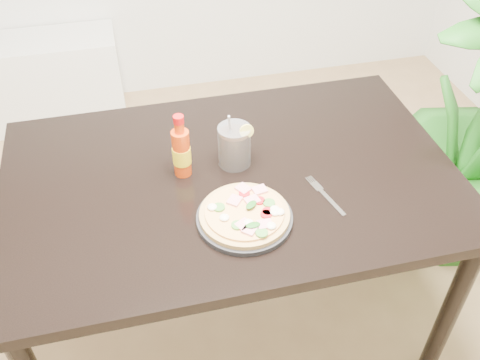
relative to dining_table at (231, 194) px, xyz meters
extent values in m
cube|color=black|center=(0.00, 0.00, 0.06)|extent=(1.40, 0.90, 0.04)
cylinder|color=black|center=(0.64, -0.39, -0.31)|extent=(0.06, 0.06, 0.71)
cylinder|color=black|center=(-0.64, 0.39, -0.31)|extent=(0.06, 0.06, 0.71)
cylinder|color=black|center=(0.64, 0.39, -0.31)|extent=(0.06, 0.06, 0.71)
cylinder|color=black|center=(-0.01, -0.20, 0.09)|extent=(0.27, 0.27, 0.02)
cylinder|color=tan|center=(-0.01, -0.20, 0.11)|extent=(0.25, 0.25, 0.01)
cylinder|color=#E0A861|center=(-0.01, -0.20, 0.12)|extent=(0.22, 0.22, 0.01)
cube|color=pink|center=(0.01, -0.12, 0.12)|extent=(0.05, 0.05, 0.01)
cube|color=pink|center=(0.03, -0.27, 0.12)|extent=(0.04, 0.03, 0.01)
cube|color=pink|center=(0.06, -0.13, 0.12)|extent=(0.05, 0.04, 0.01)
cube|color=pink|center=(-0.01, -0.28, 0.12)|extent=(0.05, 0.05, 0.01)
cube|color=pink|center=(-0.02, -0.16, 0.12)|extent=(0.05, 0.05, 0.01)
cube|color=pink|center=(-0.02, -0.26, 0.12)|extent=(0.05, 0.05, 0.01)
cube|color=pink|center=(0.02, -0.17, 0.12)|extent=(0.05, 0.04, 0.01)
cylinder|color=#AE1219|center=(0.04, -0.17, 0.12)|extent=(0.03, 0.03, 0.01)
cylinder|color=#AE1219|center=(0.01, -0.14, 0.12)|extent=(0.03, 0.03, 0.01)
cylinder|color=#AE1219|center=(-0.02, -0.27, 0.12)|extent=(0.03, 0.03, 0.01)
cylinder|color=#AE1219|center=(0.05, -0.22, 0.12)|extent=(0.03, 0.03, 0.01)
cylinder|color=#AE1219|center=(0.05, -0.23, 0.12)|extent=(0.03, 0.03, 0.01)
cylinder|color=#41862C|center=(-0.04, -0.25, 0.12)|extent=(0.03, 0.03, 0.01)
cylinder|color=#41862C|center=(-0.07, -0.17, 0.12)|extent=(0.03, 0.03, 0.01)
cylinder|color=#41862C|center=(0.07, -0.19, 0.12)|extent=(0.03, 0.03, 0.01)
cylinder|color=#41862C|center=(0.02, -0.30, 0.12)|extent=(0.03, 0.03, 0.01)
ellipsoid|color=white|center=(0.09, -0.23, 0.12)|extent=(0.03, 0.03, 0.01)
ellipsoid|color=white|center=(-0.09, -0.17, 0.12)|extent=(0.03, 0.03, 0.01)
ellipsoid|color=white|center=(0.08, -0.22, 0.12)|extent=(0.03, 0.03, 0.01)
ellipsoid|color=white|center=(0.05, -0.28, 0.12)|extent=(0.03, 0.03, 0.01)
ellipsoid|color=white|center=(-0.01, -0.25, 0.12)|extent=(0.03, 0.03, 0.01)
ellipsoid|color=white|center=(-0.07, -0.22, 0.12)|extent=(0.03, 0.03, 0.01)
ellipsoid|color=white|center=(0.07, -0.23, 0.12)|extent=(0.03, 0.03, 0.01)
ellipsoid|color=#1C6117|center=(0.01, -0.19, 0.13)|extent=(0.04, 0.04, 0.00)
ellipsoid|color=#1C6117|center=(0.00, -0.27, 0.13)|extent=(0.04, 0.02, 0.00)
cylinder|color=red|center=(-0.14, 0.04, 0.16)|extent=(0.07, 0.07, 0.16)
cylinder|color=yellow|center=(-0.14, 0.04, 0.15)|extent=(0.06, 0.06, 0.06)
cylinder|color=red|center=(-0.14, 0.04, 0.26)|extent=(0.03, 0.03, 0.03)
cylinder|color=red|center=(-0.14, 0.04, 0.28)|extent=(0.03, 0.03, 0.02)
cylinder|color=black|center=(0.02, 0.05, 0.14)|extent=(0.09, 0.09, 0.12)
cylinder|color=silver|center=(0.02, 0.05, 0.15)|extent=(0.10, 0.10, 0.13)
cylinder|color=#F2E059|center=(0.06, 0.03, 0.21)|extent=(0.04, 0.01, 0.04)
cylinder|color=#B2B2B7|center=(0.01, 0.06, 0.19)|extent=(0.03, 0.06, 0.17)
cube|color=silver|center=(0.26, -0.20, 0.09)|extent=(0.04, 0.12, 0.00)
cube|color=silver|center=(0.24, -0.12, 0.09)|extent=(0.03, 0.04, 0.00)
cube|color=silver|center=(0.22, -0.09, 0.09)|extent=(0.01, 0.03, 0.00)
cube|color=silver|center=(0.23, -0.09, 0.09)|extent=(0.01, 0.03, 0.00)
cube|color=silver|center=(0.23, -0.09, 0.09)|extent=(0.01, 0.03, 0.00)
cube|color=silver|center=(0.24, -0.08, 0.09)|extent=(0.01, 0.03, 0.00)
cylinder|color=brown|center=(1.07, 0.23, -0.56)|extent=(0.28, 0.28, 0.22)
camera|label=1|loc=(-0.26, -1.22, 1.16)|focal=40.00mm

